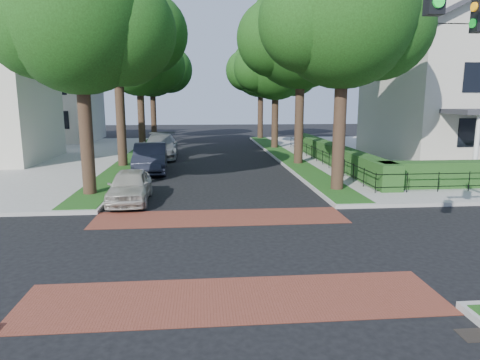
% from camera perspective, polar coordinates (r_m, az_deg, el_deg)
% --- Properties ---
extents(ground, '(120.00, 120.00, 0.00)m').
position_cam_1_polar(ground, '(12.41, -2.00, -9.05)').
color(ground, black).
rests_on(ground, ground).
extents(sidewalk_ne, '(30.00, 30.00, 0.15)m').
position_cam_1_polar(sidewalk_ne, '(36.89, 28.03, 3.08)').
color(sidewalk_ne, gray).
rests_on(sidewalk_ne, ground).
extents(crosswalk_far, '(9.00, 2.20, 0.01)m').
position_cam_1_polar(crosswalk_far, '(15.45, -2.65, -5.01)').
color(crosswalk_far, brown).
rests_on(crosswalk_far, ground).
extents(crosswalk_near, '(9.00, 2.20, 0.01)m').
position_cam_1_polar(crosswalk_near, '(9.46, -0.91, -15.58)').
color(crosswalk_near, brown).
rests_on(crosswalk_near, ground).
extents(storm_drain, '(0.65, 0.45, 0.01)m').
position_cam_1_polar(storm_drain, '(9.28, 29.09, -17.61)').
color(storm_drain, black).
rests_on(storm_drain, ground).
extents(grass_strip_ne, '(1.60, 29.80, 0.02)m').
position_cam_1_polar(grass_strip_ne, '(31.60, 5.93, 3.36)').
color(grass_strip_ne, '#184413').
rests_on(grass_strip_ne, sidewalk_ne).
extents(grass_strip_nw, '(1.60, 29.80, 0.02)m').
position_cam_1_polar(grass_strip_nw, '(31.39, -13.84, 3.05)').
color(grass_strip_nw, '#184413').
rests_on(grass_strip_nw, sidewalk_nw).
extents(tree_right_near, '(7.75, 6.67, 10.66)m').
position_cam_1_polar(tree_right_near, '(20.18, 13.79, 20.24)').
color(tree_right_near, black).
rests_on(tree_right_near, sidewalk_ne).
extents(tree_right_mid, '(8.25, 7.09, 11.22)m').
position_cam_1_polar(tree_right_mid, '(27.87, 8.29, 18.46)').
color(tree_right_mid, black).
rests_on(tree_right_mid, sidewalk_ne).
extents(tree_right_far, '(7.25, 6.23, 9.74)m').
position_cam_1_polar(tree_right_far, '(36.51, 4.89, 14.98)').
color(tree_right_far, black).
rests_on(tree_right_far, sidewalk_ne).
extents(tree_right_back, '(7.50, 6.45, 10.20)m').
position_cam_1_polar(tree_right_back, '(45.42, 2.88, 14.62)').
color(tree_right_back, black).
rests_on(tree_right_back, sidewalk_ne).
extents(tree_left_near, '(7.50, 6.45, 10.20)m').
position_cam_1_polar(tree_left_near, '(19.72, -20.23, 19.07)').
color(tree_left_near, black).
rests_on(tree_left_near, sidewalk_nw).
extents(tree_left_mid, '(8.00, 6.88, 11.48)m').
position_cam_1_polar(tree_left_mid, '(27.63, -15.88, 19.00)').
color(tree_left_mid, black).
rests_on(tree_left_mid, sidewalk_nw).
extents(tree_left_far, '(7.00, 6.02, 9.86)m').
position_cam_1_polar(tree_left_far, '(36.31, -13.12, 15.10)').
color(tree_left_far, black).
rests_on(tree_left_far, sidewalk_nw).
extents(tree_left_back, '(7.75, 6.66, 10.44)m').
position_cam_1_polar(tree_left_back, '(45.26, -11.52, 14.62)').
color(tree_left_back, black).
rests_on(tree_left_back, sidewalk_nw).
extents(hedge_main_road, '(1.00, 18.00, 1.20)m').
position_cam_1_polar(hedge_main_road, '(28.13, 12.16, 3.48)').
color(hedge_main_road, '#1E4317').
rests_on(hedge_main_road, sidewalk_ne).
extents(fence_main_road, '(0.06, 18.00, 0.90)m').
position_cam_1_polar(fence_main_road, '(27.93, 10.57, 3.17)').
color(fence_main_road, black).
rests_on(fence_main_road, sidewalk_ne).
extents(house_victorian, '(13.00, 13.05, 12.48)m').
position_cam_1_polar(house_victorian, '(33.04, 28.94, 12.61)').
color(house_victorian, beige).
rests_on(house_victorian, sidewalk_ne).
extents(house_left_far, '(10.00, 9.00, 10.14)m').
position_cam_1_polar(house_left_far, '(46.13, -24.37, 10.87)').
color(house_left_far, beige).
rests_on(house_left_far, sidewalk_nw).
extents(parked_car_front, '(1.73, 4.04, 1.36)m').
position_cam_1_polar(parked_car_front, '(18.15, -14.47, -0.77)').
color(parked_car_front, '#AFAB9E').
rests_on(parked_car_front, ground).
extents(parked_car_middle, '(2.10, 5.21, 1.68)m').
position_cam_1_polar(parked_car_middle, '(25.22, -11.87, 2.87)').
color(parked_car_middle, black).
rests_on(parked_car_middle, ground).
extents(parked_car_rear, '(2.58, 5.94, 1.70)m').
position_cam_1_polar(parked_car_rear, '(31.46, -10.54, 4.47)').
color(parked_car_rear, slate).
rests_on(parked_car_rear, ground).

